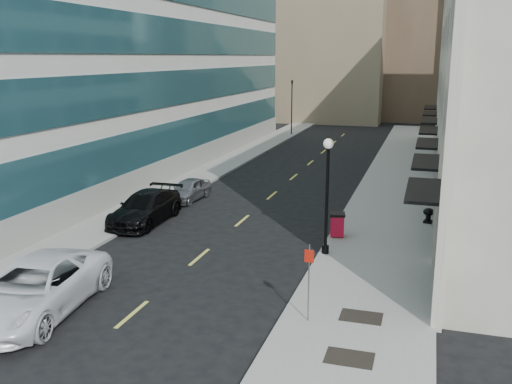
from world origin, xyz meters
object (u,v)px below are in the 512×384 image
Objects in this scene: car_black_pickup at (145,208)px; lamppost at (327,186)px; traffic_signal at (292,84)px; urn_planter at (429,214)px; trash_bin at (337,224)px; sign_post at (309,273)px; car_white_van at (35,288)px; car_silver_sedan at (189,190)px.

lamppost is at bearing -13.83° from car_black_pickup.
traffic_signal reaches higher than urn_planter.
trash_bin is at bearing -138.70° from urn_planter.
traffic_signal is 37.64m from trash_bin.
sign_post is at bearing -105.66° from urn_planter.
lamppost is 8.03m from urn_planter.
sign_post reaches higher than car_black_pickup.
traffic_signal is at bearing 115.27° from urn_planter.
trash_bin is 9.40m from sign_post.
traffic_signal is 47.17m from car_white_van.
urn_planter is (14.40, 3.85, -0.19)m from car_black_pickup.
trash_bin is (9.98, -5.01, 0.11)m from car_silver_sedan.
car_white_van is 11.14m from car_black_pickup.
lamppost is at bearing -33.89° from car_silver_sedan.
sign_post is at bearing 5.42° from car_white_van.
car_black_pickup is 2.13× the size of sign_post.
lamppost reaches higher than sign_post.
traffic_signal is 2.64× the size of sign_post.
car_white_van is at bearing -87.19° from traffic_signal.
trash_bin is (10.20, 0.16, -0.04)m from car_black_pickup.
car_silver_sedan reaches higher than trash_bin.
car_white_van is 2.50× the size of sign_post.
sign_post is 13.57m from urn_planter.
car_white_van is 1.17× the size of car_black_pickup.
car_white_van reaches higher than urn_planter.
sign_post is at bearing -40.86° from car_black_pickup.
trash_bin is at bearing -73.01° from traffic_signal.
urn_planter is at bearing -1.70° from car_silver_sedan.
trash_bin is at bearing -23.04° from car_silver_sedan.
car_silver_sedan is 1.49× the size of sign_post.
car_white_van is at bearing -130.71° from urn_planter.
trash_bin is 3.55m from lamppost.
traffic_signal is 31.10m from car_silver_sedan.
car_black_pickup reaches higher than urn_planter.
traffic_signal is 1.33× the size of lamppost.
urn_planter is at bearing 14.56° from car_black_pickup.
car_black_pickup is 1.08× the size of lamppost.
car_white_van is 1.26× the size of lamppost.
traffic_signal is at bearing 110.39° from sign_post.
car_black_pickup is 10.66m from lamppost.
urn_planter is (4.20, 3.69, -0.15)m from trash_bin.
traffic_signal is 46.60m from sign_post.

